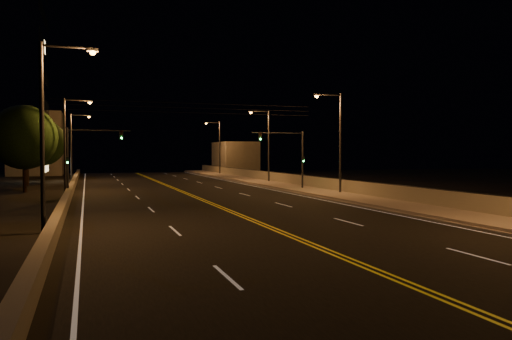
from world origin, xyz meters
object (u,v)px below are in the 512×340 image
object	(u,v)px
streetlight_5	(68,138)
tree_1	(27,140)
streetlight_2	(266,141)
streetlight_3	(218,144)
streetlight_1	(337,136)
tree_2	(41,142)
traffic_signal_left	(81,153)
tree_0	(24,137)
traffic_signal_right	(292,153)
streetlight_6	(73,142)
streetlight_4	(49,122)

from	to	relation	value
streetlight_5	tree_1	world-z (taller)	streetlight_5
streetlight_2	streetlight_3	bearing A→B (deg)	90.00
streetlight_1	tree_2	bearing A→B (deg)	132.08
traffic_signal_left	tree_0	size ratio (longest dim) A/B	0.71
streetlight_1	streetlight_5	world-z (taller)	same
traffic_signal_right	tree_1	world-z (taller)	tree_1
tree_1	streetlight_3	bearing A→B (deg)	33.71
streetlight_2	tree_2	world-z (taller)	streetlight_2
tree_1	streetlight_1	bearing A→B (deg)	-40.90
streetlight_3	streetlight_5	bearing A→B (deg)	-126.78
streetlight_1	traffic_signal_right	distance (m)	6.28
streetlight_5	tree_0	distance (m)	4.00
streetlight_6	streetlight_3	bearing A→B (deg)	23.73
streetlight_1	streetlight_3	world-z (taller)	same
tree_2	traffic_signal_left	bearing A→B (deg)	-77.74
traffic_signal_right	streetlight_2	bearing A→B (deg)	82.22
streetlight_3	traffic_signal_left	bearing A→B (deg)	-120.79
tree_2	streetlight_3	bearing A→B (deg)	26.14
streetlight_2	tree_0	bearing A→B (deg)	-169.20
streetlight_2	tree_2	bearing A→B (deg)	157.53
streetlight_1	streetlight_4	xyz separation A→B (m)	(-21.41, -12.99, 0.00)
streetlight_3	streetlight_6	distance (m)	23.39
streetlight_3	tree_1	distance (m)	31.30
streetlight_6	traffic_signal_left	xyz separation A→B (m)	(1.16, -24.58, -1.36)
streetlight_4	traffic_signal_right	size ratio (longest dim) A/B	1.51
streetlight_4	traffic_signal_left	world-z (taller)	streetlight_4
traffic_signal_left	tree_0	xyz separation A→B (m)	(-4.95, 6.59, 1.39)
tree_1	streetlight_5	bearing A→B (deg)	-67.70
streetlight_4	tree_1	distance (m)	35.85
tree_2	streetlight_6	bearing A→B (deg)	38.63
streetlight_1	traffic_signal_left	size ratio (longest dim) A/B	1.51
streetlight_3	traffic_signal_right	bearing A→B (deg)	-92.62
streetlight_1	tree_2	size ratio (longest dim) A/B	1.11
streetlight_4	tree_2	bearing A→B (deg)	95.01
streetlight_3	streetlight_5	world-z (taller)	same
tree_1	tree_2	distance (m)	5.22
streetlight_1	tree_0	bearing A→B (deg)	153.58
streetlight_1	streetlight_6	distance (m)	37.28
streetlight_5	traffic_signal_right	xyz separation A→B (m)	(19.85, -5.34, -1.36)
tree_0	tree_2	world-z (taller)	tree_0
streetlight_2	traffic_signal_left	xyz separation A→B (m)	(-20.25, -11.40, -1.36)
streetlight_5	tree_1	distance (m)	12.19
streetlight_2	streetlight_6	world-z (taller)	same
tree_2	traffic_signal_right	bearing A→B (deg)	-42.86
streetlight_2	streetlight_6	size ratio (longest dim) A/B	1.00
streetlight_6	streetlight_4	bearing A→B (deg)	-90.00
traffic_signal_left	streetlight_6	bearing A→B (deg)	92.69
streetlight_3	tree_0	distance (m)	37.23
streetlight_4	tree_0	bearing A→B (deg)	98.46
streetlight_6	tree_2	distance (m)	4.57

